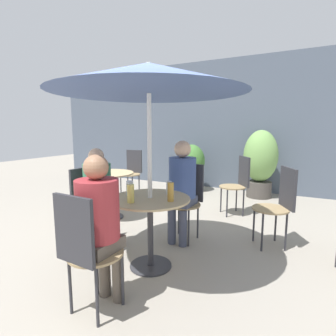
{
  "coord_description": "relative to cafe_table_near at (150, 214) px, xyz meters",
  "views": [
    {
      "loc": [
        1.52,
        -2.01,
        1.42
      ],
      "look_at": [
        0.2,
        0.59,
        0.99
      ],
      "focal_mm": 28.0,
      "sensor_mm": 36.0,
      "label": 1
    }
  ],
  "objects": [
    {
      "name": "ground_plane",
      "position": [
        -0.2,
        -0.19,
        -0.57
      ],
      "size": [
        20.0,
        20.0,
        0.0
      ],
      "primitive_type": "plane",
      "color": "gray"
    },
    {
      "name": "storefront_wall",
      "position": [
        -0.2,
        3.94,
        0.93
      ],
      "size": [
        10.0,
        0.06,
        3.0
      ],
      "color": "#4C5666",
      "rests_on": "ground_plane"
    },
    {
      "name": "cafe_table_near",
      "position": [
        0.0,
        0.0,
        0.0
      ],
      "size": [
        0.81,
        0.81,
        0.74
      ],
      "color": "#2D2D33",
      "rests_on": "ground_plane"
    },
    {
      "name": "cafe_table_far",
      "position": [
        -1.37,
        1.02,
        -0.01
      ],
      "size": [
        0.79,
        0.79,
        0.74
      ],
      "color": "#2D2D33",
      "rests_on": "ground_plane"
    },
    {
      "name": "bistro_chair_0",
      "position": [
        0.04,
        0.86,
        0.01
      ],
      "size": [
        0.43,
        0.43,
        0.97
      ],
      "rotation": [
        0.0,
        0.0,
        -0.05
      ],
      "color": "#997F56",
      "rests_on": "ground_plane"
    },
    {
      "name": "bistro_chair_1",
      "position": [
        -0.86,
        0.04,
        0.01
      ],
      "size": [
        0.43,
        0.43,
        0.97
      ],
      "rotation": [
        0.0,
        0.0,
        1.52
      ],
      "color": "#997F56",
      "rests_on": "ground_plane"
    },
    {
      "name": "bistro_chair_2",
      "position": [
        -0.04,
        -0.86,
        0.01
      ],
      "size": [
        0.43,
        0.43,
        0.97
      ],
      "rotation": [
        0.0,
        0.0,
        -3.19
      ],
      "color": "#997F56",
      "rests_on": "ground_plane"
    },
    {
      "name": "bistro_chair_4",
      "position": [
        -1.87,
        2.39,
        0.01
      ],
      "size": [
        0.43,
        0.44,
        0.97
      ],
      "rotation": [
        0.0,
        0.0,
        0.07
      ],
      "color": "#997F56",
      "rests_on": "ground_plane"
    },
    {
      "name": "bistro_chair_5",
      "position": [
        0.43,
        2.14,
        0.01
      ],
      "size": [
        0.49,
        0.49,
        0.97
      ],
      "rotation": [
        0.0,
        0.0,
        5.34
      ],
      "color": "#997F56",
      "rests_on": "ground_plane"
    },
    {
      "name": "bistro_chair_6",
      "position": [
        1.14,
        1.12,
        0.01
      ],
      "size": [
        0.49,
        0.48,
        0.97
      ],
      "rotation": [
        0.0,
        0.0,
        5.21
      ],
      "color": "#997F56",
      "rests_on": "ground_plane"
    },
    {
      "name": "seated_person_0",
      "position": [
        0.04,
        0.71,
        0.2
      ],
      "size": [
        0.34,
        0.35,
        1.28
      ],
      "rotation": [
        0.0,
        0.0,
        -0.05
      ],
      "color": "#42475B",
      "rests_on": "ground_plane"
    },
    {
      "name": "seated_person_1",
      "position": [
        -0.71,
        0.04,
        0.16
      ],
      "size": [
        0.32,
        0.31,
        1.21
      ],
      "rotation": [
        0.0,
        0.0,
        1.52
      ],
      "color": "gray",
      "rests_on": "ground_plane"
    },
    {
      "name": "seated_person_2",
      "position": [
        -0.04,
        -0.71,
        0.17
      ],
      "size": [
        0.33,
        0.34,
        1.24
      ],
      "rotation": [
        0.0,
        0.0,
        3.09
      ],
      "color": "brown",
      "rests_on": "ground_plane"
    },
    {
      "name": "beer_glass_0",
      "position": [
        0.24,
        -0.02,
        0.26
      ],
      "size": [
        0.06,
        0.06,
        0.18
      ],
      "color": "#B28433",
      "rests_on": "cafe_table_near"
    },
    {
      "name": "beer_glass_1",
      "position": [
        0.1,
        0.22,
        0.24
      ],
      "size": [
        0.06,
        0.06,
        0.14
      ],
      "color": "silver",
      "rests_on": "cafe_table_near"
    },
    {
      "name": "beer_glass_2",
      "position": [
        -0.24,
        -0.01,
        0.25
      ],
      "size": [
        0.07,
        0.07,
        0.15
      ],
      "color": "silver",
      "rests_on": "cafe_table_near"
    },
    {
      "name": "beer_glass_3",
      "position": [
        -0.07,
        -0.23,
        0.26
      ],
      "size": [
        0.07,
        0.07,
        0.18
      ],
      "color": "#DBC65B",
      "rests_on": "cafe_table_near"
    },
    {
      "name": "potted_plant_0",
      "position": [
        -0.89,
        3.34,
        0.03
      ],
      "size": [
        0.61,
        0.61,
        1.07
      ],
      "color": "slate",
      "rests_on": "ground_plane"
    },
    {
      "name": "potted_plant_1",
      "position": [
        0.59,
        3.46,
        0.2
      ],
      "size": [
        0.69,
        0.69,
        1.4
      ],
      "color": "#47423D",
      "rests_on": "ground_plane"
    },
    {
      "name": "umbrella",
      "position": [
        0.0,
        0.0,
        1.33
      ],
      "size": [
        1.87,
        1.87,
        2.04
      ],
      "color": "silver",
      "rests_on": "ground_plane"
    }
  ]
}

